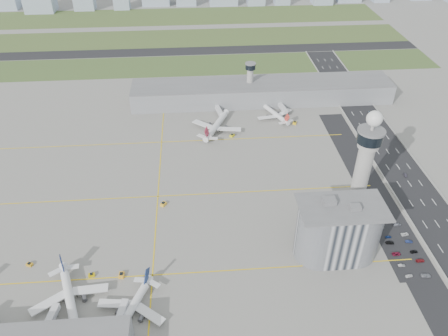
{
  "coord_description": "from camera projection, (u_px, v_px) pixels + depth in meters",
  "views": [
    {
      "loc": [
        -16.34,
        -172.79,
        166.81
      ],
      "look_at": [
        0.0,
        35.0,
        15.0
      ],
      "focal_mm": 35.0,
      "sensor_mm": 36.0,
      "label": 1
    }
  ],
  "objects": [
    {
      "name": "ground",
      "position": [
        229.0,
        228.0,
        238.49
      ],
      "size": [
        1000.0,
        1000.0,
        0.0
      ],
      "primitive_type": "plane",
      "color": "gray"
    },
    {
      "name": "grass_strip_0",
      "position": [
        188.0,
        65.0,
        418.51
      ],
      "size": [
        480.0,
        50.0,
        0.08
      ],
      "primitive_type": "cube",
      "color": "#3E5528",
      "rests_on": "ground"
    },
    {
      "name": "grass_strip_1",
      "position": [
        187.0,
        38.0,
        478.95
      ],
      "size": [
        480.0,
        60.0,
        0.08
      ],
      "primitive_type": "cube",
      "color": "#435528",
      "rests_on": "ground"
    },
    {
      "name": "grass_strip_2",
      "position": [
        186.0,
        16.0,
        543.42
      ],
      "size": [
        480.0,
        70.0,
        0.08
      ],
      "primitive_type": "cube",
      "color": "#495F2D",
      "rests_on": "ground"
    },
    {
      "name": "runway",
      "position": [
        187.0,
        51.0,
        448.32
      ],
      "size": [
        480.0,
        22.0,
        0.1
      ],
      "primitive_type": "cube",
      "color": "black",
      "rests_on": "ground"
    },
    {
      "name": "highway",
      "position": [
        432.0,
        216.0,
        245.75
      ],
      "size": [
        28.0,
        500.0,
        0.1
      ],
      "primitive_type": "cube",
      "color": "black",
      "rests_on": "ground"
    },
    {
      "name": "barrier_left",
      "position": [
        408.0,
        217.0,
        244.54
      ],
      "size": [
        0.6,
        500.0,
        1.2
      ],
      "primitive_type": "cube",
      "color": "#9E9E99",
      "rests_on": "ground"
    },
    {
      "name": "landside_road",
      "position": [
        396.0,
        231.0,
        236.11
      ],
      "size": [
        18.0,
        260.0,
        0.08
      ],
      "primitive_type": "cube",
      "color": "black",
      "rests_on": "ground"
    },
    {
      "name": "parking_lot",
      "position": [
        401.0,
        248.0,
        226.31
      ],
      "size": [
        20.0,
        44.0,
        0.1
      ],
      "primitive_type": "cube",
      "color": "black",
      "rests_on": "ground"
    },
    {
      "name": "taxiway_line_h_0",
      "position": [
        152.0,
        275.0,
        211.78
      ],
      "size": [
        260.0,
        0.6,
        0.01
      ],
      "primitive_type": "cube",
      "color": "yellow",
      "rests_on": "ground"
    },
    {
      "name": "taxiway_line_h_1",
      "position": [
        158.0,
        196.0,
        260.13
      ],
      "size": [
        260.0,
        0.6,
        0.01
      ],
      "primitive_type": "cube",
      "color": "yellow",
      "rests_on": "ground"
    },
    {
      "name": "taxiway_line_h_2",
      "position": [
        162.0,
        142.0,
        308.48
      ],
      "size": [
        260.0,
        0.6,
        0.01
      ],
      "primitive_type": "cube",
      "color": "yellow",
      "rests_on": "ground"
    },
    {
      "name": "taxiway_line_v",
      "position": [
        158.0,
        196.0,
        260.13
      ],
      "size": [
        0.6,
        260.0,
        0.01
      ],
      "primitive_type": "cube",
      "color": "yellow",
      "rests_on": "ground"
    },
    {
      "name": "control_tower",
      "position": [
        365.0,
        161.0,
        228.87
      ],
      "size": [
        14.0,
        14.0,
        64.5
      ],
      "color": "#ADAAA5",
      "rests_on": "ground"
    },
    {
      "name": "secondary_tower",
      "position": [
        250.0,
        79.0,
        350.2
      ],
      "size": [
        8.6,
        8.6,
        31.9
      ],
      "color": "#ADAAA5",
      "rests_on": "ground"
    },
    {
      "name": "admin_building",
      "position": [
        338.0,
        230.0,
        215.05
      ],
      "size": [
        42.0,
        24.0,
        33.5
      ],
      "color": "#B2B2B7",
      "rests_on": "ground"
    },
    {
      "name": "terminal_pier",
      "position": [
        262.0,
        92.0,
        355.64
      ],
      "size": [
        210.0,
        32.0,
        15.8
      ],
      "color": "gray",
      "rests_on": "ground"
    },
    {
      "name": "airplane_near_b",
      "position": [
        68.0,
        294.0,
        195.47
      ],
      "size": [
        47.6,
        51.4,
        11.72
      ],
      "primitive_type": null,
      "rotation": [
        0.0,
        0.0,
        -1.23
      ],
      "color": "white",
      "rests_on": "ground"
    },
    {
      "name": "airplane_near_c",
      "position": [
        130.0,
        307.0,
        190.45
      ],
      "size": [
        45.35,
        48.42,
        10.82
      ],
      "primitive_type": null,
      "rotation": [
        0.0,
        0.0,
        -1.97
      ],
      "color": "white",
      "rests_on": "ground"
    },
    {
      "name": "airplane_far_a",
      "position": [
        217.0,
        122.0,
        319.39
      ],
      "size": [
        53.35,
        56.72,
        12.59
      ],
      "primitive_type": null,
      "rotation": [
        0.0,
        0.0,
        1.15
      ],
      "color": "white",
      "rests_on": "ground"
    },
    {
      "name": "airplane_far_b",
      "position": [
        275.0,
        111.0,
        334.96
      ],
      "size": [
        42.52,
        45.23,
        10.05
      ],
      "primitive_type": null,
      "rotation": [
        0.0,
        0.0,
        1.99
      ],
      "color": "white",
      "rests_on": "ground"
    },
    {
      "name": "jet_bridge_near_1",
      "position": [
        44.0,
        335.0,
        182.4
      ],
      "size": [
        5.39,
        14.31,
        5.7
      ],
      "primitive_type": null,
      "rotation": [
        0.0,
        0.0,
        1.4
      ],
      "color": "silver",
      "rests_on": "ground"
    },
    {
      "name": "jet_bridge_near_2",
      "position": [
        117.0,
        330.0,
        184.3
      ],
      "size": [
        5.39,
        14.31,
        5.7
      ],
      "primitive_type": null,
      "rotation": [
        0.0,
        0.0,
        1.4
      ],
      "color": "silver",
      "rests_on": "ground"
    },
    {
      "name": "jet_bridge_far_0",
      "position": [
        217.0,
        108.0,
        343.31
      ],
      "size": [
        5.39,
        14.31,
        5.7
      ],
      "primitive_type": null,
      "rotation": [
        0.0,
        0.0,
        -1.4
      ],
      "color": "silver",
      "rests_on": "ground"
    },
    {
      "name": "jet_bridge_far_1",
      "position": [
        280.0,
        106.0,
        346.48
      ],
      "size": [
        5.39,
        14.31,
        5.7
      ],
      "primitive_type": null,
      "rotation": [
        0.0,
        0.0,
        -1.4
      ],
      "color": "silver",
      "rests_on": "ground"
    },
    {
      "name": "tug_0",
      "position": [
        29.0,
        264.0,
        216.32
      ],
      "size": [
        3.48,
        2.97,
        1.71
      ],
      "primitive_type": null,
      "rotation": [
        0.0,
        0.0,
        1.19
      ],
      "color": "gold",
      "rests_on": "ground"
    },
    {
      "name": "tug_1",
      "position": [
        92.0,
        275.0,
        210.87
      ],
      "size": [
        3.2,
        2.41,
        1.72
      ],
      "primitive_type": null,
      "rotation": [
        0.0,
        0.0,
        -1.44
      ],
      "color": "#D8B404",
      "rests_on": "ground"
    },
    {
      "name": "tug_2",
      "position": [
        121.0,
        275.0,
        210.7
      ],
      "size": [
        2.64,
        3.66,
        2.05
      ],
      "primitive_type": null,
      "rotation": [
        0.0,
        0.0,
        -0.06
      ],
      "color": "#FBAD29",
      "rests_on": "ground"
    },
    {
      "name": "tug_3",
      "position": [
        163.0,
        204.0,
        253.04
      ],
      "size": [
        4.03,
        4.34,
        2.08
      ],
      "primitive_type": null,
      "rotation": [
        0.0,
        0.0,
        2.56
      ],
      "color": "yellow",
      "rests_on": "ground"
    },
    {
      "name": "tug_4",
      "position": [
        232.0,
        135.0,
        314.05
      ],
      "size": [
        3.95,
        4.16,
        1.99
      ],
      "primitive_type": null,
      "rotation": [
        0.0,
        0.0,
        -0.65
      ],
      "color": "yellow",
      "rests_on": "ground"
    },
    {
      "name": "tug_5",
      "position": [
        295.0,
        123.0,
        328.71
      ],
      "size": [
        3.55,
        4.12,
        2.01
      ],
      "primitive_type": null,
      "rotation": [
        0.0,
        0.0,
        -0.41
      ],
      "color": "yellow",
      "rests_on": "ground"
    },
    {
      "name": "car_lot_0",
      "position": [
        409.0,
        276.0,
        210.7
      ],
      "size": [
        3.83,
        2.0,
        1.25
      ],
      "primitive_type": "imported",
      "rotation": [
        0.0,
        0.0,
        1.72
      ],
      "color": "white",
      "rests_on": "ground"
    },
    {
      "name": "car_lot_1",
      "position": [
        402.0,
        265.0,
        216.13
      ],
      "size": [
        3.4,
        1.19,
        1.12
      ],
      "primitive_type": "imported",
      "rotation": [
        0.0,
        0.0,
        1.57
      ],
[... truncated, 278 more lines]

